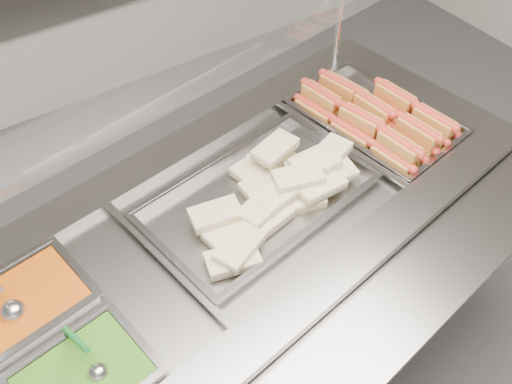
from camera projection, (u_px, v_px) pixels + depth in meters
steam_counter at (246, 289)px, 2.17m from camera, size 2.10×1.17×0.95m
tray_rail at (374, 323)px, 1.59m from camera, size 1.92×0.67×0.06m
sneeze_guard at (189, 74)px, 1.66m from camera, size 1.77×0.57×0.47m
pan_hotdogs at (373, 125)px, 2.17m from camera, size 0.44×0.63×0.11m
pan_wraps at (258, 201)px, 1.88m from camera, size 0.78×0.53×0.07m
pan_beans at (29, 307)px, 1.61m from camera, size 0.35×0.30×0.11m
pan_peas at (87, 383)px, 1.46m from camera, size 0.35×0.30×0.11m
hotdogs_in_buns at (377, 118)px, 2.12m from camera, size 0.39×0.57×0.12m
tortilla_wraps at (278, 190)px, 1.85m from camera, size 0.66×0.42×0.11m
ladle at (12, 310)px, 1.55m from camera, size 0.07×0.21×0.15m
serving_spoon at (94, 367)px, 1.43m from camera, size 0.06×0.19×0.14m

